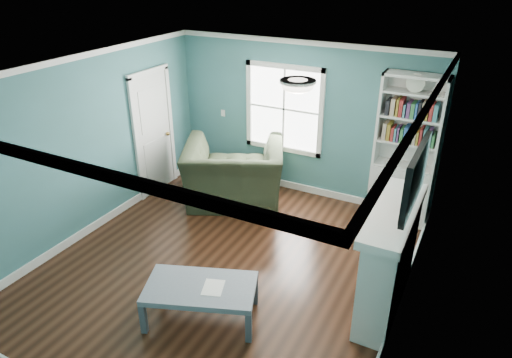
% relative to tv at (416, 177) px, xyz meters
% --- Properties ---
extents(floor, '(5.00, 5.00, 0.00)m').
position_rel_tv_xyz_m(floor, '(-2.20, -0.20, -1.72)').
color(floor, black).
rests_on(floor, ground).
extents(room_walls, '(5.00, 5.00, 5.00)m').
position_rel_tv_xyz_m(room_walls, '(-2.20, -0.20, -0.14)').
color(room_walls, '#396B6A').
rests_on(room_walls, ground).
extents(trim, '(4.50, 5.00, 2.60)m').
position_rel_tv_xyz_m(trim, '(-2.20, -0.20, -0.49)').
color(trim, white).
rests_on(trim, ground).
extents(window, '(1.40, 0.06, 1.50)m').
position_rel_tv_xyz_m(window, '(-2.50, 2.29, -0.27)').
color(window, white).
rests_on(window, room_walls).
extents(bookshelf, '(0.90, 0.35, 2.31)m').
position_rel_tv_xyz_m(bookshelf, '(-0.43, 2.10, -0.80)').
color(bookshelf, silver).
rests_on(bookshelf, ground).
extents(fireplace, '(0.44, 1.58, 1.30)m').
position_rel_tv_xyz_m(fireplace, '(-0.12, 0.00, -1.09)').
color(fireplace, black).
rests_on(fireplace, ground).
extents(tv, '(0.06, 1.10, 0.65)m').
position_rel_tv_xyz_m(tv, '(0.00, 0.00, 0.00)').
color(tv, black).
rests_on(tv, fireplace).
extents(door, '(0.12, 0.98, 2.17)m').
position_rel_tv_xyz_m(door, '(-4.42, 1.20, -0.65)').
color(door, silver).
rests_on(door, ground).
extents(ceiling_fixture, '(0.38, 0.38, 0.15)m').
position_rel_tv_xyz_m(ceiling_fixture, '(-1.30, -0.10, 0.82)').
color(ceiling_fixture, white).
rests_on(ceiling_fixture, room_walls).
extents(light_switch, '(0.08, 0.01, 0.12)m').
position_rel_tv_xyz_m(light_switch, '(-3.70, 2.28, -0.52)').
color(light_switch, white).
rests_on(light_switch, room_walls).
extents(recliner, '(1.86, 1.60, 1.38)m').
position_rel_tv_xyz_m(recliner, '(-2.98, 1.40, -1.04)').
color(recliner, '#232C1C').
rests_on(recliner, ground).
extents(coffee_table, '(1.39, 1.07, 0.45)m').
position_rel_tv_xyz_m(coffee_table, '(-1.93, -1.17, -1.34)').
color(coffee_table, '#474C56').
rests_on(coffee_table, ground).
extents(paper_sheet, '(0.31, 0.34, 0.00)m').
position_rel_tv_xyz_m(paper_sheet, '(-1.79, -1.13, -1.28)').
color(paper_sheet, white).
rests_on(paper_sheet, coffee_table).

